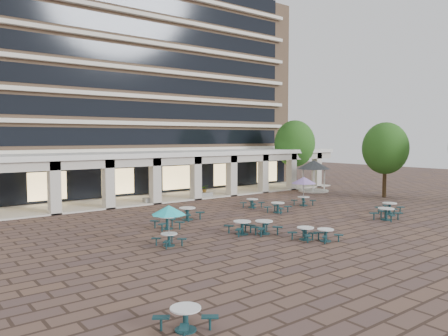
{
  "coord_description": "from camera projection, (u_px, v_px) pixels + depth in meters",
  "views": [
    {
      "loc": [
        -20.33,
        -20.71,
        5.72
      ],
      "look_at": [
        -1.91,
        3.0,
        3.61
      ],
      "focal_mm": 35.0,
      "sensor_mm": 36.0,
      "label": 1
    }
  ],
  "objects": [
    {
      "name": "picnic_table_2",
      "position": [
        305.0,
        232.0,
        24.37
      ],
      "size": [
        1.72,
        1.72,
        0.71
      ],
      "rotation": [
        0.0,
        0.0,
        0.11
      ],
      "color": "#163F44",
      "rests_on": "ground"
    },
    {
      "name": "picnic_table_12",
      "position": [
        167.0,
        221.0,
        27.28
      ],
      "size": [
        1.97,
        1.97,
        0.8
      ],
      "rotation": [
        0.0,
        0.0,
        -0.13
      ],
      "color": "#163F44",
      "rests_on": "ground"
    },
    {
      "name": "picnic_table_11",
      "position": [
        304.0,
        181.0,
        36.57
      ],
      "size": [
        2.08,
        2.08,
        2.4
      ],
      "rotation": [
        0.0,
        0.0,
        -0.01
      ],
      "color": "#163F44",
      "rests_on": "ground"
    },
    {
      "name": "tree_east_c",
      "position": [
        295.0,
        144.0,
        49.64
      ],
      "size": [
        4.61,
        4.61,
        7.68
      ],
      "color": "#3B2A17",
      "rests_on": "ground"
    },
    {
      "name": "picnic_table_4",
      "position": [
        169.0,
        212.0,
        22.91
      ],
      "size": [
        1.86,
        1.86,
        2.15
      ],
      "rotation": [
        0.0,
        0.0,
        0.03
      ],
      "color": "#163F44",
      "rests_on": "ground"
    },
    {
      "name": "ground",
      "position": [
        274.0,
        223.0,
        29.15
      ],
      "size": [
        120.0,
        120.0,
        0.0
      ],
      "primitive_type": "plane",
      "color": "brown",
      "rests_on": "ground"
    },
    {
      "name": "picnic_table_0",
      "position": [
        186.0,
        317.0,
        12.91
      ],
      "size": [
        1.73,
        1.73,
        0.7
      ],
      "rotation": [
        0.0,
        0.0,
        0.15
      ],
      "color": "#163F44",
      "rests_on": "ground"
    },
    {
      "name": "retail_arcade",
      "position": [
        162.0,
        167.0,
        40.6
      ],
      "size": [
        42.0,
        6.6,
        4.4
      ],
      "color": "white",
      "rests_on": "ground"
    },
    {
      "name": "picnic_table_9",
      "position": [
        242.0,
        226.0,
        25.77
      ],
      "size": [
        1.98,
        1.98,
        0.79
      ],
      "rotation": [
        0.0,
        0.0,
        -0.17
      ],
      "color": "#163F44",
      "rests_on": "ground"
    },
    {
      "name": "picnic_table_3",
      "position": [
        386.0,
        213.0,
        30.27
      ],
      "size": [
        2.05,
        2.05,
        0.82
      ],
      "rotation": [
        0.0,
        0.0,
        0.16
      ],
      "color": "#163F44",
      "rests_on": "ground"
    },
    {
      "name": "picnic_table_5",
      "position": [
        264.0,
        226.0,
        25.89
      ],
      "size": [
        1.98,
        1.98,
        0.79
      ],
      "rotation": [
        0.0,
        0.0,
        -0.18
      ],
      "color": "#163F44",
      "rests_on": "ground"
    },
    {
      "name": "planter_right",
      "position": [
        205.0,
        193.0,
        41.42
      ],
      "size": [
        1.5,
        0.74,
        1.21
      ],
      "color": "gray",
      "rests_on": "ground"
    },
    {
      "name": "apartment_building",
      "position": [
        113.0,
        75.0,
        48.33
      ],
      "size": [
        40.0,
        15.5,
        25.2
      ],
      "color": "#9E7859",
      "rests_on": "ground"
    },
    {
      "name": "picnic_table_13",
      "position": [
        278.0,
        207.0,
        33.21
      ],
      "size": [
        2.04,
        2.04,
        0.78
      ],
      "rotation": [
        0.0,
        0.0,
        0.29
      ],
      "color": "#163F44",
      "rests_on": "ground"
    },
    {
      "name": "picnic_table_10",
      "position": [
        252.0,
        202.0,
        35.54
      ],
      "size": [
        1.85,
        1.85,
        0.72
      ],
      "rotation": [
        0.0,
        0.0,
        0.22
      ],
      "color": "#163F44",
      "rests_on": "ground"
    },
    {
      "name": "planter_left",
      "position": [
        152.0,
        197.0,
        37.94
      ],
      "size": [
        1.5,
        0.83,
        1.28
      ],
      "color": "gray",
      "rests_on": "ground"
    },
    {
      "name": "tree_east_a",
      "position": [
        385.0,
        148.0,
        41.5
      ],
      "size": [
        4.31,
        4.31,
        7.17
      ],
      "color": "#3B2A17",
      "rests_on": "ground"
    },
    {
      "name": "picnic_table_1",
      "position": [
        326.0,
        234.0,
        24.05
      ],
      "size": [
        1.68,
        1.68,
        0.68
      ],
      "rotation": [
        0.0,
        0.0,
        -0.15
      ],
      "color": "#163F44",
      "rests_on": "ground"
    },
    {
      "name": "picnic_table_8",
      "position": [
        187.0,
        212.0,
        30.32
      ],
      "size": [
        2.24,
        2.24,
        0.86
      ],
      "rotation": [
        0.0,
        0.0,
        0.27
      ],
      "color": "#163F44",
      "rests_on": "ground"
    },
    {
      "name": "picnic_table_7",
      "position": [
        390.0,
        207.0,
        32.93
      ],
      "size": [
        1.97,
        1.97,
        0.79
      ],
      "rotation": [
        0.0,
        0.0,
        0.17
      ],
      "color": "#163F44",
      "rests_on": "ground"
    },
    {
      "name": "gazebo",
      "position": [
        314.0,
        168.0,
        46.04
      ],
      "size": [
        3.54,
        3.54,
        3.29
      ],
      "rotation": [
        0.0,
        0.0,
        -0.37
      ],
      "color": "beige",
      "rests_on": "ground"
    }
  ]
}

